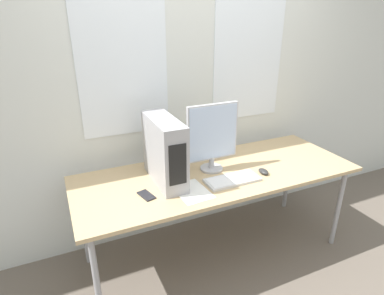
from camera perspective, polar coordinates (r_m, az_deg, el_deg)
name	(u,v)px	position (r m, az deg, el deg)	size (l,w,h in m)	color
ground_plane	(240,285)	(2.65, 8.53, -23.02)	(14.00, 14.00, 0.00)	#665B51
wall_back	(189,83)	(2.73, -0.49, 11.42)	(8.00, 0.07, 2.70)	silver
desk	(217,177)	(2.49, 4.54, -5.33)	(2.16, 0.81, 0.77)	tan
pc_tower	(165,151)	(2.25, -4.91, -0.58)	(0.17, 0.50, 0.47)	#9E9EA3
monitor_main	(212,136)	(2.40, 3.65, 2.06)	(0.41, 0.18, 0.52)	#B7B7BC
keyboard	(232,180)	(2.35, 7.19, -5.71)	(0.40, 0.17, 0.02)	silver
mouse	(264,171)	(2.49, 12.60, -4.18)	(0.06, 0.10, 0.04)	#2D2D2D
cell_phone	(146,195)	(2.18, -8.12, -8.42)	(0.10, 0.15, 0.01)	#232328
paper_sheet_left	(192,191)	(2.21, -0.05, -7.78)	(0.23, 0.31, 0.00)	white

